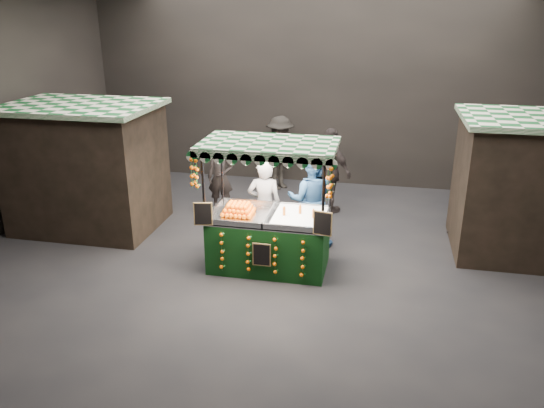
# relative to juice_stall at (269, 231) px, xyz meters

# --- Properties ---
(ground) EXTENTS (12.00, 12.00, 0.00)m
(ground) POSITION_rel_juice_stall_xyz_m (0.30, 0.15, -0.72)
(ground) COLOR black
(ground) RESTS_ON ground
(market_hall) EXTENTS (12.10, 10.10, 5.05)m
(market_hall) POSITION_rel_juice_stall_xyz_m (0.30, 0.15, 2.67)
(market_hall) COLOR black
(market_hall) RESTS_ON ground
(neighbour_stall_left) EXTENTS (3.00, 2.20, 2.60)m
(neighbour_stall_left) POSITION_rel_juice_stall_xyz_m (-4.10, 1.15, 0.59)
(neighbour_stall_left) COLOR black
(neighbour_stall_left) RESTS_ON ground
(neighbour_stall_right) EXTENTS (3.00, 2.20, 2.60)m
(neighbour_stall_right) POSITION_rel_juice_stall_xyz_m (4.70, 1.65, 0.59)
(neighbour_stall_right) COLOR black
(neighbour_stall_right) RESTS_ON ground
(juice_stall) EXTENTS (2.38, 1.40, 2.30)m
(juice_stall) POSITION_rel_juice_stall_xyz_m (0.00, 0.00, 0.00)
(juice_stall) COLOR black
(juice_stall) RESTS_ON ground
(vendor_grey) EXTENTS (0.69, 0.49, 1.75)m
(vendor_grey) POSITION_rel_juice_stall_xyz_m (-0.26, 0.81, 0.16)
(vendor_grey) COLOR gray
(vendor_grey) RESTS_ON ground
(vendor_blue) EXTENTS (0.97, 0.78, 1.88)m
(vendor_blue) POSITION_rel_juice_stall_xyz_m (0.58, 1.11, 0.22)
(vendor_blue) COLOR #295083
(vendor_blue) RESTS_ON ground
(shopper_0) EXTENTS (0.59, 0.39, 1.61)m
(shopper_0) POSITION_rel_juice_stall_xyz_m (-1.66, 2.54, 0.09)
(shopper_0) COLOR black
(shopper_0) RESTS_ON ground
(shopper_1) EXTENTS (1.04, 0.93, 1.77)m
(shopper_1) POSITION_rel_juice_stall_xyz_m (3.68, 2.08, 0.17)
(shopper_1) COLOR black
(shopper_1) RESTS_ON ground
(shopper_2) EXTENTS (1.20, 1.03, 1.94)m
(shopper_2) POSITION_rel_juice_stall_xyz_m (0.75, 2.97, 0.25)
(shopper_2) COLOR #2D2624
(shopper_2) RESTS_ON ground
(shopper_3) EXTENTS (1.30, 1.37, 1.87)m
(shopper_3) POSITION_rel_juice_stall_xyz_m (-0.66, 4.39, 0.22)
(shopper_3) COLOR black
(shopper_3) RESTS_ON ground
(shopper_4) EXTENTS (0.90, 0.60, 1.81)m
(shopper_4) POSITION_rel_juice_stall_xyz_m (-4.20, 3.60, 0.19)
(shopper_4) COLOR #292321
(shopper_4) RESTS_ON ground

